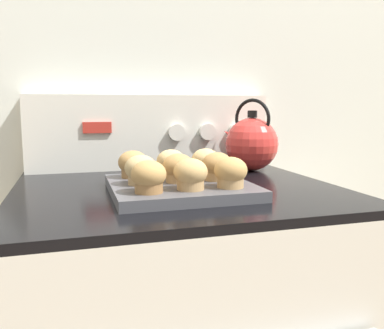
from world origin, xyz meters
TOP-DOWN VIEW (x-y plane):
  - wall_back at (0.00, 0.68)m, footprint 8.00×0.05m
  - control_panel at (0.00, 0.62)m, footprint 0.71×0.07m
  - muffin_pan at (-0.01, 0.27)m, footprint 0.29×0.29m
  - muffin_r0_c0 at (-0.09, 0.19)m, footprint 0.07×0.07m
  - muffin_r0_c1 at (-0.01, 0.19)m, footprint 0.07×0.07m
  - muffin_r0_c2 at (0.07, 0.19)m, footprint 0.07×0.07m
  - muffin_r1_c0 at (-0.09, 0.27)m, footprint 0.07×0.07m
  - muffin_r1_c1 at (-0.01, 0.27)m, footprint 0.07×0.07m
  - muffin_r1_c2 at (0.08, 0.27)m, footprint 0.07×0.07m
  - muffin_r2_c0 at (-0.10, 0.36)m, footprint 0.07×0.07m
  - muffin_r2_c1 at (-0.01, 0.36)m, footprint 0.07×0.07m
  - muffin_r2_c2 at (0.08, 0.35)m, footprint 0.07×0.07m
  - tea_kettle at (0.26, 0.50)m, footprint 0.15×0.17m

SIDE VIEW (x-z plane):
  - muffin_pan at x=-0.01m, z-range 0.89..0.92m
  - muffin_r0_c0 at x=-0.09m, z-range 0.92..0.98m
  - muffin_r0_c1 at x=-0.01m, z-range 0.92..0.98m
  - muffin_r0_c2 at x=0.07m, z-range 0.92..0.98m
  - muffin_r1_c0 at x=-0.09m, z-range 0.92..0.98m
  - muffin_r1_c1 at x=-0.01m, z-range 0.92..0.98m
  - muffin_r1_c2 at x=0.08m, z-range 0.92..0.98m
  - muffin_r2_c0 at x=-0.10m, z-range 0.92..0.98m
  - muffin_r2_c1 at x=-0.01m, z-range 0.92..0.98m
  - muffin_r2_c2 at x=0.08m, z-range 0.92..0.98m
  - tea_kettle at x=0.26m, z-range 0.87..1.08m
  - control_panel at x=0.00m, z-range 0.89..1.11m
  - wall_back at x=0.00m, z-range 0.00..2.40m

